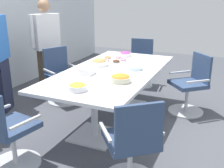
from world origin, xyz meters
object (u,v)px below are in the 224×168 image
Objects in this scene: office_chair_0 at (132,148)px; office_chair_4 at (7,133)px; office_chair_3 at (61,78)px; napkin_pile at (88,71)px; snack_bowl_chips_orange at (120,78)px; snack_bowl_chips_yellow at (78,87)px; donut_platter at (114,60)px; conference_table at (112,79)px; person_standing_2 at (47,45)px; office_chair_2 at (140,65)px; plate_stack at (135,68)px; snack_bowl_candy_mix at (125,54)px; office_chair_1 at (191,87)px; snack_bowl_cookies at (99,62)px.

office_chair_0 and office_chair_4 have the same top height.
office_chair_3 is 1.13m from napkin_pile.
office_chair_3 is 3.61× the size of snack_bowl_chips_orange.
donut_platter is (1.45, 0.19, -0.03)m from snack_bowl_chips_yellow.
conference_table is 0.41m from napkin_pile.
office_chair_4 is 2.52m from person_standing_2.
person_standing_2 is at bearing 27.60° from office_chair_2.
donut_platter is at bearing 81.10° from office_chair_2.
snack_bowl_chips_yellow is (-0.48, 0.32, -0.00)m from snack_bowl_chips_orange.
office_chair_3 is at bearing 49.56° from office_chair_2.
office_chair_2 reaches higher than plate_stack.
donut_platter is (-1.15, 0.06, 0.36)m from office_chair_2.
office_chair_2 is at bearing 15.27° from plate_stack.
conference_table is 1.47m from office_chair_0.
snack_bowl_candy_mix is at bearing 120.45° from person_standing_2.
office_chair_1 and office_chair_2 have the same top height.
donut_platter is (0.97, 0.50, -0.03)m from snack_bowl_chips_orange.
snack_bowl_chips_yellow is at bearing 60.29° from office_chair_4.
person_standing_2 is at bearing 126.88° from office_chair_4.
snack_bowl_chips_orange is at bearing -103.67° from napkin_pile.
office_chair_1 reaches higher than snack_bowl_candy_mix.
conference_table is at bearing -159.51° from donut_platter.
office_chair_3 reaches higher than snack_bowl_cookies.
person_standing_2 is (0.71, 1.63, 0.24)m from conference_table.
napkin_pile reaches higher than donut_platter.
office_chair_2 is 3.97× the size of plate_stack.
office_chair_4 is (-1.83, -0.57, 0.00)m from office_chair_3.
plate_stack is at bearing 86.80° from office_chair_1.
napkin_pile is at bearing 18.75° from snack_bowl_chips_yellow.
office_chair_1 is at bearing -30.26° from snack_bowl_chips_orange.
office_chair_2 reaches higher than napkin_pile.
person_standing_2 reaches higher than conference_table.
office_chair_3 is 1.62m from snack_bowl_chips_orange.
office_chair_3 reaches higher than snack_bowl_chips_orange.
snack_bowl_cookies is 1.20× the size of snack_bowl_chips_yellow.
conference_table is 1.44× the size of person_standing_2.
snack_bowl_chips_yellow is 0.64m from napkin_pile.
office_chair_4 is at bearing 77.49° from office_chair_2.
snack_bowl_chips_yellow is 0.51× the size of donut_platter.
napkin_pile is (-1.05, 1.21, 0.39)m from office_chair_1.
office_chair_1 is 1.00× the size of office_chair_3.
office_chair_2 is at bearing 2.83° from snack_bowl_chips_yellow.
snack_bowl_cookies is at bearing 92.00° from office_chair_4.
snack_bowl_candy_mix is (2.40, -0.36, 0.39)m from office_chair_4.
napkin_pile is at bearing 79.69° from office_chair_3.
office_chair_2 is 2.63m from snack_bowl_chips_yellow.
office_chair_1 is at bearing -65.20° from snack_bowl_cookies.
office_chair_0 is 3.97× the size of plate_stack.
office_chair_3 is (1.56, 1.84, 0.00)m from office_chair_0.
office_chair_1 and office_chair_3 have the same top height.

